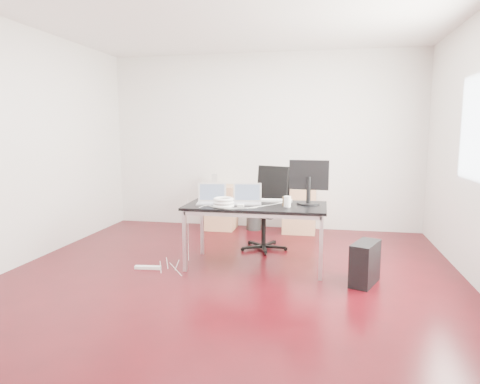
% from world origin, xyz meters
% --- Properties ---
extents(room_shell, '(5.00, 5.00, 5.00)m').
position_xyz_m(room_shell, '(0.04, 0.00, 1.40)').
color(room_shell, '#34050A').
rests_on(room_shell, ground).
extents(desk, '(1.60, 0.80, 0.73)m').
position_xyz_m(desk, '(0.22, 0.41, 0.68)').
color(desk, black).
rests_on(desk, ground).
extents(office_chair, '(0.63, 0.64, 1.08)m').
position_xyz_m(office_chair, '(0.24, 1.22, 0.61)').
color(office_chair, black).
rests_on(office_chair, ground).
extents(filing_cabinet_left, '(0.50, 0.50, 0.70)m').
position_xyz_m(filing_cabinet_left, '(-0.66, 2.23, 0.35)').
color(filing_cabinet_left, tan).
rests_on(filing_cabinet_left, ground).
extents(filing_cabinet_right, '(0.50, 0.50, 0.70)m').
position_xyz_m(filing_cabinet_right, '(0.62, 2.23, 0.35)').
color(filing_cabinet_right, tan).
rests_on(filing_cabinet_right, ground).
extents(pc_tower, '(0.35, 0.49, 0.44)m').
position_xyz_m(pc_tower, '(1.41, 0.03, 0.22)').
color(pc_tower, black).
rests_on(pc_tower, ground).
extents(wastebasket, '(0.26, 0.26, 0.28)m').
position_xyz_m(wastebasket, '(-0.11, 2.25, 0.14)').
color(wastebasket, black).
rests_on(wastebasket, ground).
extents(power_strip, '(0.30, 0.09, 0.04)m').
position_xyz_m(power_strip, '(-0.98, 0.05, 0.02)').
color(power_strip, white).
rests_on(power_strip, ground).
extents(laptop_left, '(0.37, 0.31, 0.23)m').
position_xyz_m(laptop_left, '(-0.31, 0.37, 0.79)').
color(laptop_left, silver).
rests_on(laptop_left, desk).
extents(laptop_right, '(0.37, 0.30, 0.23)m').
position_xyz_m(laptop_right, '(0.11, 0.44, 0.79)').
color(laptop_right, silver).
rests_on(laptop_right, desk).
extents(monitor, '(0.45, 0.26, 0.51)m').
position_xyz_m(monitor, '(0.81, 0.55, 1.01)').
color(monitor, black).
rests_on(monitor, desk).
extents(keyboard, '(0.45, 0.17, 0.02)m').
position_xyz_m(keyboard, '(0.39, 0.68, 0.74)').
color(keyboard, white).
rests_on(keyboard, desk).
extents(cup_white, '(0.10, 0.10, 0.12)m').
position_xyz_m(cup_white, '(0.58, 0.32, 0.79)').
color(cup_white, white).
rests_on(cup_white, desk).
extents(cup_brown, '(0.09, 0.09, 0.10)m').
position_xyz_m(cup_brown, '(0.56, 0.40, 0.78)').
color(cup_brown, brown).
rests_on(cup_brown, desk).
extents(cable_coil, '(0.24, 0.24, 0.11)m').
position_xyz_m(cable_coil, '(-0.11, 0.16, 0.78)').
color(cable_coil, white).
rests_on(cable_coil, desk).
extents(power_adapter, '(0.07, 0.07, 0.03)m').
position_xyz_m(power_adapter, '(0.07, 0.23, 0.74)').
color(power_adapter, white).
rests_on(power_adapter, desk).
extents(speaker, '(0.11, 0.10, 0.18)m').
position_xyz_m(speaker, '(-0.76, 2.27, 0.79)').
color(speaker, '#9E9E9E').
rests_on(speaker, filing_cabinet_left).
extents(navy_garment, '(0.30, 0.24, 0.09)m').
position_xyz_m(navy_garment, '(0.58, 2.22, 0.74)').
color(navy_garment, black).
rests_on(navy_garment, filing_cabinet_right).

